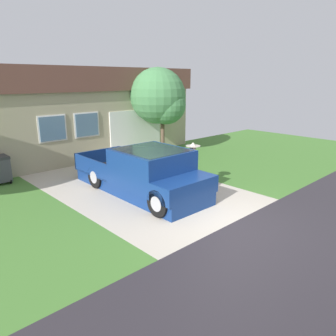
{
  "coord_description": "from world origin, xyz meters",
  "views": [
    {
      "loc": [
        -6.62,
        -4.57,
        3.77
      ],
      "look_at": [
        0.22,
        2.69,
        0.97
      ],
      "focal_mm": 34.19,
      "sensor_mm": 36.0,
      "label": 1
    }
  ],
  "objects_px": {
    "house_with_garage": "(71,109)",
    "pickup_truck": "(147,174)",
    "wheeled_trash_bin": "(0,169)",
    "handbag": "(202,187)",
    "front_yard_tree": "(161,98)",
    "person_with_hat": "(193,164)"
  },
  "relations": [
    {
      "from": "house_with_garage",
      "to": "pickup_truck",
      "type": "bearing_deg",
      "value": -101.4
    },
    {
      "from": "house_with_garage",
      "to": "wheeled_trash_bin",
      "type": "relative_size",
      "value": 10.99
    },
    {
      "from": "handbag",
      "to": "front_yard_tree",
      "type": "relative_size",
      "value": 0.11
    },
    {
      "from": "handbag",
      "to": "pickup_truck",
      "type": "bearing_deg",
      "value": 146.53
    },
    {
      "from": "handbag",
      "to": "house_with_garage",
      "type": "bearing_deg",
      "value": 89.17
    },
    {
      "from": "handbag",
      "to": "front_yard_tree",
      "type": "xyz_separation_m",
      "value": [
        2.89,
        5.29,
        2.69
      ]
    },
    {
      "from": "person_with_hat",
      "to": "house_with_garage",
      "type": "bearing_deg",
      "value": -96.3
    },
    {
      "from": "person_with_hat",
      "to": "handbag",
      "type": "relative_size",
      "value": 3.68
    },
    {
      "from": "pickup_truck",
      "to": "front_yard_tree",
      "type": "xyz_separation_m",
      "value": [
        4.46,
        4.25,
        2.12
      ]
    },
    {
      "from": "pickup_truck",
      "to": "front_yard_tree",
      "type": "relative_size",
      "value": 1.23
    },
    {
      "from": "pickup_truck",
      "to": "person_with_hat",
      "type": "bearing_deg",
      "value": 154.68
    },
    {
      "from": "front_yard_tree",
      "to": "wheeled_trash_bin",
      "type": "xyz_separation_m",
      "value": [
        -7.66,
        0.4,
        -2.28
      ]
    },
    {
      "from": "house_with_garage",
      "to": "front_yard_tree",
      "type": "relative_size",
      "value": 2.62
    },
    {
      "from": "house_with_garage",
      "to": "wheeled_trash_bin",
      "type": "height_order",
      "value": "house_with_garage"
    },
    {
      "from": "person_with_hat",
      "to": "wheeled_trash_bin",
      "type": "bearing_deg",
      "value": -53.67
    },
    {
      "from": "wheeled_trash_bin",
      "to": "handbag",
      "type": "bearing_deg",
      "value": -49.98
    },
    {
      "from": "pickup_truck",
      "to": "wheeled_trash_bin",
      "type": "distance_m",
      "value": 5.65
    },
    {
      "from": "handbag",
      "to": "front_yard_tree",
      "type": "height_order",
      "value": "front_yard_tree"
    },
    {
      "from": "pickup_truck",
      "to": "person_with_hat",
      "type": "distance_m",
      "value": 1.62
    },
    {
      "from": "house_with_garage",
      "to": "handbag",
      "type": "bearing_deg",
      "value": -90.83
    },
    {
      "from": "pickup_truck",
      "to": "person_with_hat",
      "type": "height_order",
      "value": "person_with_hat"
    },
    {
      "from": "person_with_hat",
      "to": "front_yard_tree",
      "type": "distance_m",
      "value": 6.11
    }
  ]
}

